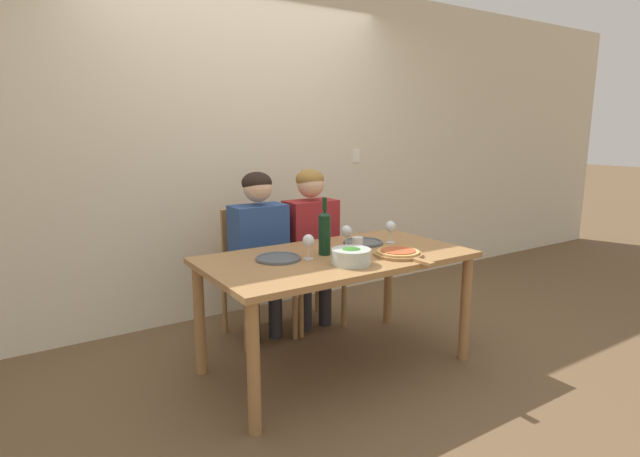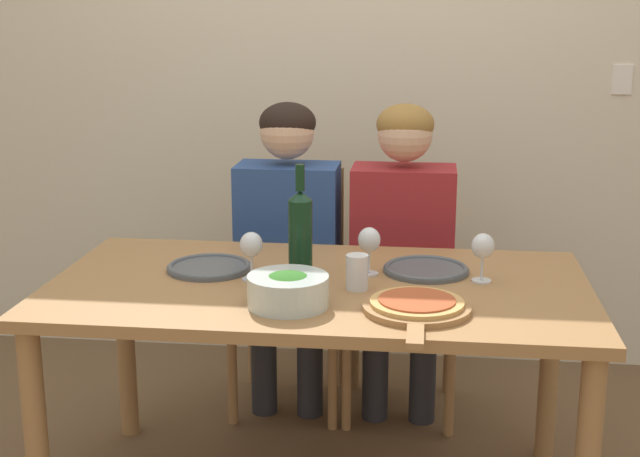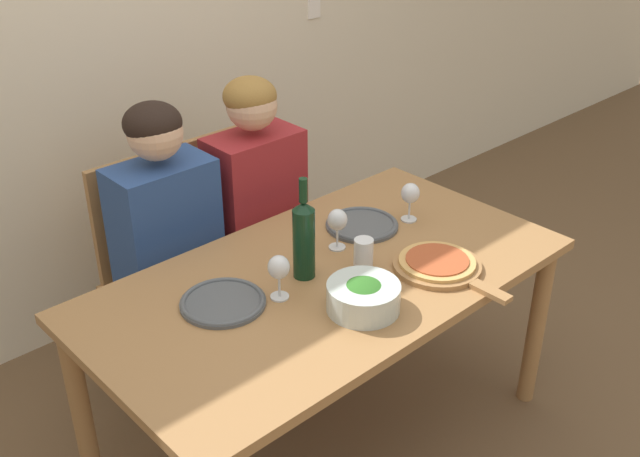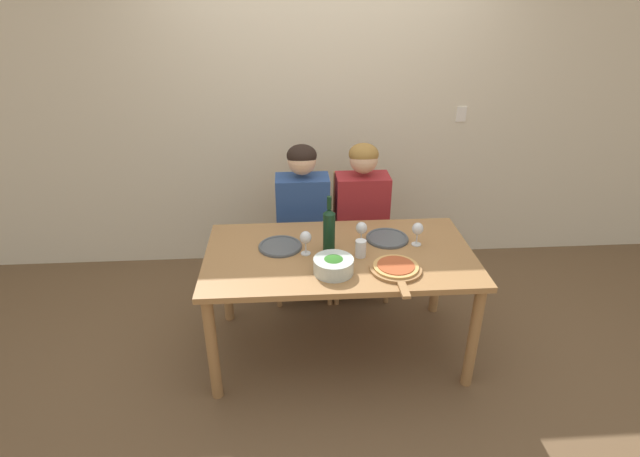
{
  "view_description": "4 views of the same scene",
  "coord_description": "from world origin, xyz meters",
  "px_view_note": "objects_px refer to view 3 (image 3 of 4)",
  "views": [
    {
      "loc": [
        -1.7,
        -2.43,
        1.49
      ],
      "look_at": [
        -0.09,
        0.06,
        0.9
      ],
      "focal_mm": 28.0,
      "sensor_mm": 36.0,
      "label": 1
    },
    {
      "loc": [
        0.32,
        -2.55,
        1.55
      ],
      "look_at": [
        -0.01,
        0.11,
        0.88
      ],
      "focal_mm": 50.0,
      "sensor_mm": 36.0,
      "label": 2
    },
    {
      "loc": [
        -1.45,
        -1.53,
        2.06
      ],
      "look_at": [
        0.07,
        0.11,
        0.84
      ],
      "focal_mm": 42.0,
      "sensor_mm": 36.0,
      "label": 3
    },
    {
      "loc": [
        -0.29,
        -2.62,
        2.23
      ],
      "look_at": [
        -0.11,
        0.08,
        0.86
      ],
      "focal_mm": 28.0,
      "sensor_mm": 36.0,
      "label": 4
    }
  ],
  "objects_px": {
    "wine_bottle": "(304,238)",
    "dinner_plate_right": "(362,224)",
    "chair_right": "(244,233)",
    "wine_glass_right": "(410,195)",
    "person_woman": "(168,228)",
    "wine_glass_centre": "(337,222)",
    "person_man": "(258,193)",
    "water_tumbler": "(363,253)",
    "wine_glass_left": "(279,269)",
    "broccoli_bowl": "(363,297)",
    "chair_left": "(158,269)",
    "dinner_plate_left": "(223,302)",
    "pizza_on_board": "(439,265)"
  },
  "relations": [
    {
      "from": "person_woman",
      "to": "dinner_plate_right",
      "type": "xyz_separation_m",
      "value": [
        0.52,
        -0.5,
        0.02
      ]
    },
    {
      "from": "chair_left",
      "to": "broccoli_bowl",
      "type": "distance_m",
      "value": 1.05
    },
    {
      "from": "broccoli_bowl",
      "to": "wine_glass_left",
      "type": "relative_size",
      "value": 1.51
    },
    {
      "from": "wine_bottle",
      "to": "dinner_plate_right",
      "type": "height_order",
      "value": "wine_bottle"
    },
    {
      "from": "person_man",
      "to": "dinner_plate_right",
      "type": "xyz_separation_m",
      "value": [
        0.09,
        -0.5,
        0.02
      ]
    },
    {
      "from": "wine_glass_centre",
      "to": "person_man",
      "type": "bearing_deg",
      "value": 81.09
    },
    {
      "from": "chair_left",
      "to": "wine_glass_centre",
      "type": "relative_size",
      "value": 6.13
    },
    {
      "from": "wine_glass_right",
      "to": "water_tumbler",
      "type": "height_order",
      "value": "wine_glass_right"
    },
    {
      "from": "person_woman",
      "to": "wine_glass_left",
      "type": "bearing_deg",
      "value": -90.42
    },
    {
      "from": "person_woman",
      "to": "wine_glass_centre",
      "type": "height_order",
      "value": "person_woman"
    },
    {
      "from": "chair_right",
      "to": "broccoli_bowl",
      "type": "relative_size",
      "value": 4.07
    },
    {
      "from": "person_man",
      "to": "wine_glass_centre",
      "type": "bearing_deg",
      "value": -98.91
    },
    {
      "from": "person_woman",
      "to": "wine_glass_right",
      "type": "distance_m",
      "value": 0.91
    },
    {
      "from": "dinner_plate_left",
      "to": "chair_left",
      "type": "bearing_deg",
      "value": 76.82
    },
    {
      "from": "wine_glass_left",
      "to": "broccoli_bowl",
      "type": "bearing_deg",
      "value": -56.74
    },
    {
      "from": "chair_left",
      "to": "wine_glass_right",
      "type": "height_order",
      "value": "chair_left"
    },
    {
      "from": "water_tumbler",
      "to": "dinner_plate_left",
      "type": "bearing_deg",
      "value": 163.72
    },
    {
      "from": "chair_left",
      "to": "dinner_plate_left",
      "type": "xyz_separation_m",
      "value": [
        -0.16,
        -0.68,
        0.25
      ]
    },
    {
      "from": "person_woman",
      "to": "water_tumbler",
      "type": "height_order",
      "value": "person_woman"
    },
    {
      "from": "person_man",
      "to": "dinner_plate_left",
      "type": "bearing_deg",
      "value": -136.22
    },
    {
      "from": "chair_right",
      "to": "water_tumbler",
      "type": "height_order",
      "value": "chair_right"
    },
    {
      "from": "wine_glass_right",
      "to": "chair_right",
      "type": "bearing_deg",
      "value": 110.14
    },
    {
      "from": "chair_left",
      "to": "wine_glass_left",
      "type": "height_order",
      "value": "chair_left"
    },
    {
      "from": "wine_bottle",
      "to": "wine_glass_left",
      "type": "bearing_deg",
      "value": -163.02
    },
    {
      "from": "person_woman",
      "to": "wine_glass_left",
      "type": "xyz_separation_m",
      "value": [
        -0.0,
        -0.66,
        0.12
      ]
    },
    {
      "from": "person_woman",
      "to": "wine_glass_right",
      "type": "height_order",
      "value": "person_woman"
    },
    {
      "from": "wine_glass_centre",
      "to": "chair_left",
      "type": "bearing_deg",
      "value": 117.25
    },
    {
      "from": "broccoli_bowl",
      "to": "wine_glass_right",
      "type": "bearing_deg",
      "value": 28.22
    },
    {
      "from": "water_tumbler",
      "to": "wine_bottle",
      "type": "bearing_deg",
      "value": 152.51
    },
    {
      "from": "chair_right",
      "to": "wine_glass_right",
      "type": "relative_size",
      "value": 6.13
    },
    {
      "from": "wine_bottle",
      "to": "wine_glass_centre",
      "type": "height_order",
      "value": "wine_bottle"
    },
    {
      "from": "wine_glass_centre",
      "to": "water_tumbler",
      "type": "bearing_deg",
      "value": -99.13
    },
    {
      "from": "chair_right",
      "to": "wine_glass_right",
      "type": "bearing_deg",
      "value": -69.86
    },
    {
      "from": "broccoli_bowl",
      "to": "dinner_plate_right",
      "type": "relative_size",
      "value": 0.85
    },
    {
      "from": "broccoli_bowl",
      "to": "wine_glass_right",
      "type": "height_order",
      "value": "wine_glass_right"
    },
    {
      "from": "dinner_plate_right",
      "to": "wine_glass_right",
      "type": "relative_size",
      "value": 1.78
    },
    {
      "from": "chair_right",
      "to": "chair_left",
      "type": "bearing_deg",
      "value": 180.0
    },
    {
      "from": "person_woman",
      "to": "chair_right",
      "type": "bearing_deg",
      "value": 14.83
    },
    {
      "from": "wine_bottle",
      "to": "dinner_plate_right",
      "type": "distance_m",
      "value": 0.42
    },
    {
      "from": "person_man",
      "to": "water_tumbler",
      "type": "bearing_deg",
      "value": -98.96
    },
    {
      "from": "wine_glass_left",
      "to": "wine_glass_right",
      "type": "bearing_deg",
      "value": 5.67
    },
    {
      "from": "chair_left",
      "to": "wine_bottle",
      "type": "height_order",
      "value": "wine_bottle"
    },
    {
      "from": "water_tumbler",
      "to": "chair_left",
      "type": "bearing_deg",
      "value": 111.32
    },
    {
      "from": "chair_left",
      "to": "pizza_on_board",
      "type": "bearing_deg",
      "value": -63.53
    },
    {
      "from": "pizza_on_board",
      "to": "wine_glass_centre",
      "type": "distance_m",
      "value": 0.38
    },
    {
      "from": "chair_left",
      "to": "broccoli_bowl",
      "type": "height_order",
      "value": "chair_left"
    },
    {
      "from": "chair_left",
      "to": "wine_bottle",
      "type": "relative_size",
      "value": 2.62
    },
    {
      "from": "pizza_on_board",
      "to": "wine_glass_left",
      "type": "distance_m",
      "value": 0.56
    },
    {
      "from": "person_man",
      "to": "chair_right",
      "type": "bearing_deg",
      "value": 90.0
    },
    {
      "from": "chair_left",
      "to": "wine_glass_left",
      "type": "distance_m",
      "value": 0.85
    }
  ]
}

